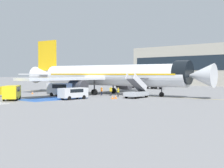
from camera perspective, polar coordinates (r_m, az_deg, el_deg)
ground_plane at (r=61.61m, az=-0.51°, el=-1.88°), size 600.00×600.00×0.00m
apron_leadline_yellow at (r=60.95m, az=-0.25°, el=-1.92°), size 74.84×9.50×0.01m
apron_stand_patch_blue at (r=51.47m, az=-11.02°, el=-2.66°), size 6.37×10.53×0.01m
airliner at (r=61.22m, az=-0.79°, el=1.58°), size 42.01×35.94×11.55m
boarding_stairs_forward at (r=52.35m, az=4.53°, el=-1.46°), size 2.78×5.43×4.12m
fuel_tanker at (r=85.31m, az=6.38°, el=0.32°), size 10.87×2.70×3.40m
service_van_0 at (r=50.04m, az=-17.84°, el=-1.32°), size 4.59×4.35×2.24m
service_van_1 at (r=57.50m, az=-9.15°, el=-0.78°), size 5.56×3.79×2.36m
service_van_3 at (r=49.71m, az=-7.11°, el=-1.53°), size 1.97×4.83×1.81m
ground_crew_0 at (r=54.94m, az=1.13°, el=-1.37°), size 0.48×0.37×1.62m
ground_crew_1 at (r=57.41m, az=-0.21°, el=-1.21°), size 0.48×0.34×1.66m
ground_crew_2 at (r=58.30m, az=-1.92°, el=-1.21°), size 0.48×0.37×1.59m
ground_crew_3 at (r=65.31m, az=-10.88°, el=-0.88°), size 0.49×0.41×1.63m
traffic_cone_0 at (r=50.11m, az=0.09°, el=-2.45°), size 0.48×0.48×0.53m
traffic_cone_1 at (r=64.39m, az=-14.35°, el=-1.56°), size 0.43×0.43×0.48m
traffic_cone_2 at (r=50.72m, az=0.69°, el=-2.39°), size 0.49×0.49×0.55m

